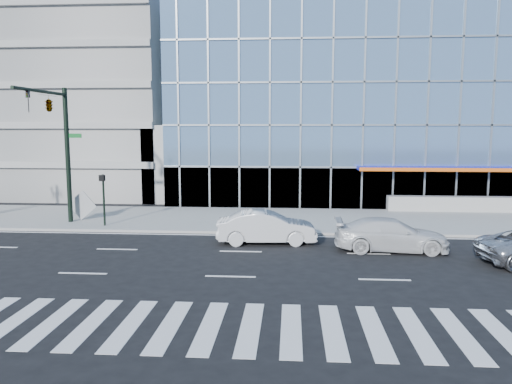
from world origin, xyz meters
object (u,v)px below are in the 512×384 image
(traffic_signal, at_px, (55,122))
(tilted_panel, at_px, (82,205))
(white_suv, at_px, (391,235))
(white_sedan, at_px, (266,227))
(ped_signal_post, at_px, (103,192))

(traffic_signal, height_order, tilted_panel, traffic_signal)
(white_suv, bearing_deg, white_sedan, 80.96)
(ped_signal_post, height_order, tilted_panel, ped_signal_post)
(ped_signal_post, xyz_separation_m, white_sedan, (9.63, -3.14, -1.32))
(traffic_signal, height_order, white_sedan, traffic_signal)
(traffic_signal, xyz_separation_m, tilted_panel, (0.48, 2.04, -5.10))
(tilted_panel, bearing_deg, traffic_signal, -104.61)
(white_suv, height_order, tilted_panel, tilted_panel)
(traffic_signal, distance_m, white_sedan, 13.54)
(ped_signal_post, height_order, white_suv, ped_signal_post)
(traffic_signal, xyz_separation_m, white_sedan, (12.13, -2.77, -5.34))
(traffic_signal, distance_m, white_suv, 19.31)
(traffic_signal, relative_size, white_suv, 1.50)
(ped_signal_post, bearing_deg, white_suv, -15.25)
(traffic_signal, distance_m, tilted_panel, 5.51)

